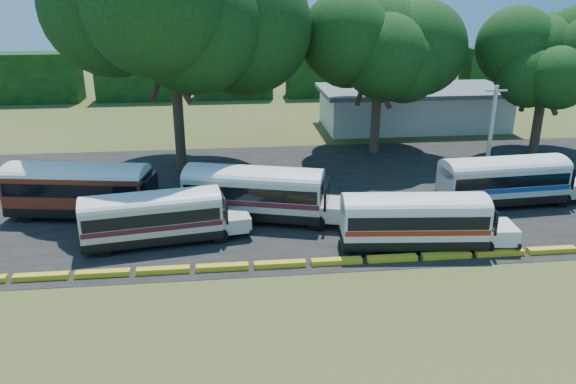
{
  "coord_description": "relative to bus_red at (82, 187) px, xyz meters",
  "views": [
    {
      "loc": [
        -0.96,
        -25.0,
        13.88
      ],
      "look_at": [
        2.47,
        6.0,
        2.29
      ],
      "focal_mm": 35.0,
      "sensor_mm": 36.0,
      "label": 1
    }
  ],
  "objects": [
    {
      "name": "ground",
      "position": [
        10.11,
        -9.09,
        -2.02
      ],
      "size": [
        160.0,
        160.0,
        0.0
      ],
      "primitive_type": "plane",
      "color": "#3C4F1A",
      "rests_on": "ground"
    },
    {
      "name": "asphalt_strip",
      "position": [
        11.11,
        2.91,
        -2.01
      ],
      "size": [
        64.0,
        24.0,
        0.02
      ],
      "primitive_type": "cube",
      "color": "black",
      "rests_on": "ground"
    },
    {
      "name": "curb",
      "position": [
        10.11,
        -8.09,
        -1.87
      ],
      "size": [
        53.7,
        0.45,
        0.3
      ],
      "color": "yellow",
      "rests_on": "ground"
    },
    {
      "name": "terminal_building",
      "position": [
        28.11,
        20.91,
        0.01
      ],
      "size": [
        19.0,
        9.0,
        4.0
      ],
      "color": "beige",
      "rests_on": "ground"
    },
    {
      "name": "treeline_backdrop",
      "position": [
        10.11,
        38.91,
        0.98
      ],
      "size": [
        130.0,
        4.0,
        6.0
      ],
      "color": "black",
      "rests_on": "ground"
    },
    {
      "name": "bus_red",
      "position": [
        0.0,
        0.0,
        0.0
      ],
      "size": [
        11.0,
        4.42,
        3.52
      ],
      "rotation": [
        0.0,
        0.0,
        -0.17
      ],
      "color": "black",
      "rests_on": "ground"
    },
    {
      "name": "bus_cream_west",
      "position": [
        4.96,
        -4.45,
        -0.28
      ],
      "size": [
        9.61,
        3.74,
        3.08
      ],
      "rotation": [
        0.0,
        0.0,
        0.16
      ],
      "color": "black",
      "rests_on": "ground"
    },
    {
      "name": "bus_cream_east",
      "position": [
        10.85,
        -1.66,
        -0.08
      ],
      "size": [
        10.72,
        5.29,
        3.42
      ],
      "rotation": [
        0.0,
        0.0,
        -0.28
      ],
      "color": "black",
      "rests_on": "ground"
    },
    {
      "name": "bus_white_red",
      "position": [
        19.35,
        -6.65,
        -0.22
      ],
      "size": [
        9.85,
        3.24,
        3.18
      ],
      "rotation": [
        0.0,
        0.0,
        -0.09
      ],
      "color": "black",
      "rests_on": "ground"
    },
    {
      "name": "bus_white_blue",
      "position": [
        27.27,
        -0.97,
        -0.14
      ],
      "size": [
        10.23,
        3.14,
        3.32
      ],
      "rotation": [
        0.0,
        0.0,
        0.06
      ],
      "color": "black",
      "rests_on": "ground"
    },
    {
      "name": "tree_west",
      "position": [
        5.44,
        9.04,
        10.35
      ],
      "size": [
        13.97,
        13.97,
        17.52
      ],
      "color": "#36281B",
      "rests_on": "ground"
    },
    {
      "name": "tree_center",
      "position": [
        21.85,
        12.17,
        7.36
      ],
      "size": [
        10.76,
        10.76,
        13.36
      ],
      "color": "#36281B",
      "rests_on": "ground"
    },
    {
      "name": "tree_east",
      "position": [
        35.73,
        10.59,
        6.24
      ],
      "size": [
        8.75,
        8.75,
        11.52
      ],
      "color": "#36281B",
      "rests_on": "ground"
    },
    {
      "name": "utility_pole",
      "position": [
        27.88,
        3.11,
        1.73
      ],
      "size": [
        1.6,
        0.3,
        7.27
      ],
      "color": "gray",
      "rests_on": "ground"
    }
  ]
}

